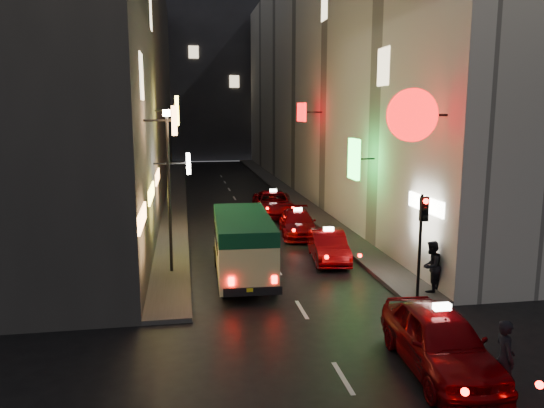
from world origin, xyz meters
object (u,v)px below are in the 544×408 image
traffic_light (423,224)px  lamp_post (169,180)px  pedestrian_crossing (505,353)px  minibus (243,240)px  taxi_near (440,335)px

traffic_light → lamp_post: (-8.20, 4.53, 1.04)m
pedestrian_crossing → traffic_light: 6.09m
minibus → taxi_near: (3.95, -7.93, -0.64)m
minibus → pedestrian_crossing: size_ratio=2.86×
pedestrian_crossing → traffic_light: size_ratio=0.58×
pedestrian_crossing → lamp_post: size_ratio=0.32×
pedestrian_crossing → lamp_post: lamp_post is taller
traffic_light → lamp_post: bearing=151.1°
minibus → taxi_near: 8.89m
taxi_near → traffic_light: size_ratio=1.66×
taxi_near → traffic_light: traffic_light is taller
pedestrian_crossing → lamp_post: 13.06m
taxi_near → lamp_post: 11.54m
minibus → lamp_post: bearing=158.4°
taxi_near → lamp_post: size_ratio=0.94×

